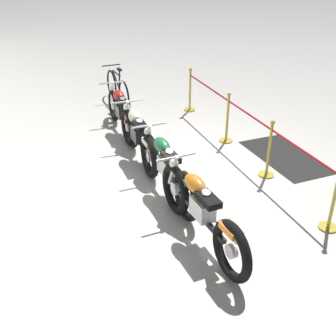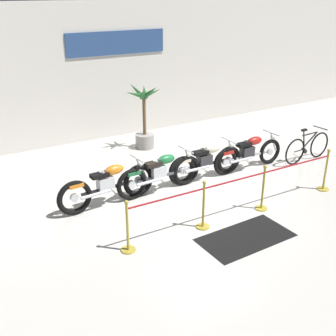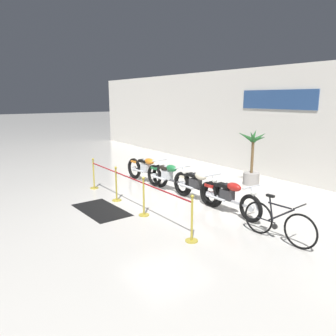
# 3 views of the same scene
# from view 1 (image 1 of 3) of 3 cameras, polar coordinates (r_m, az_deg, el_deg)

# --- Properties ---
(ground_plane) EXTENTS (120.00, 120.00, 0.00)m
(ground_plane) POSITION_cam_1_polar(r_m,az_deg,el_deg) (7.82, 2.32, 0.22)
(ground_plane) COLOR silver
(motorcycle_orange_0) EXTENTS (2.37, 0.62, 0.97)m
(motorcycle_orange_0) POSITION_cam_1_polar(r_m,az_deg,el_deg) (5.70, 4.41, -5.81)
(motorcycle_orange_0) COLOR black
(motorcycle_orange_0) RESTS_ON ground
(motorcycle_green_1) EXTENTS (2.28, 0.62, 0.96)m
(motorcycle_green_1) POSITION_cam_1_polar(r_m,az_deg,el_deg) (6.75, -0.25, 0.07)
(motorcycle_green_1) COLOR black
(motorcycle_green_1) RESTS_ON ground
(motorcycle_cream_2) EXTENTS (2.18, 0.62, 0.95)m
(motorcycle_cream_2) POSITION_cam_1_polar(r_m,az_deg,el_deg) (7.91, -4.08, 4.29)
(motorcycle_cream_2) COLOR black
(motorcycle_cream_2) RESTS_ON ground
(motorcycle_red_3) EXTENTS (2.24, 0.62, 0.93)m
(motorcycle_red_3) POSITION_cam_1_polar(r_m,az_deg,el_deg) (9.13, -6.29, 7.55)
(motorcycle_red_3) COLOR black
(motorcycle_red_3) RESTS_ON ground
(bicycle) EXTENTS (1.77, 0.48, 0.98)m
(bicycle) POSITION_cam_1_polar(r_m,az_deg,el_deg) (10.90, -6.84, 10.58)
(bicycle) COLOR black
(bicycle) RESTS_ON ground
(stanchion_far_left) EXTENTS (5.31, 0.28, 1.05)m
(stanchion_far_left) POSITION_cam_1_polar(r_m,az_deg,el_deg) (7.29, 14.45, 2.88)
(stanchion_far_left) COLOR gold
(stanchion_far_left) RESTS_ON ground
(stanchion_mid_left) EXTENTS (0.28, 0.28, 1.05)m
(stanchion_mid_left) POSITION_cam_1_polar(r_m,az_deg,el_deg) (7.55, 13.42, 1.41)
(stanchion_mid_left) COLOR gold
(stanchion_mid_left) RESTS_ON ground
(stanchion_mid_right) EXTENTS (0.28, 0.28, 1.05)m
(stanchion_mid_right) POSITION_cam_1_polar(r_m,az_deg,el_deg) (8.77, 7.99, 5.76)
(stanchion_mid_right) COLOR gold
(stanchion_mid_right) RESTS_ON ground
(stanchion_far_right) EXTENTS (0.28, 0.28, 1.05)m
(stanchion_far_right) POSITION_cam_1_polar(r_m,az_deg,el_deg) (10.42, 2.99, 9.67)
(stanchion_far_right) COLOR gold
(stanchion_far_right) RESTS_ON ground
(floor_banner) EXTENTS (1.91, 1.06, 0.01)m
(floor_banner) POSITION_cam_1_polar(r_m,az_deg,el_deg) (8.47, 15.58, 1.51)
(floor_banner) COLOR black
(floor_banner) RESTS_ON ground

